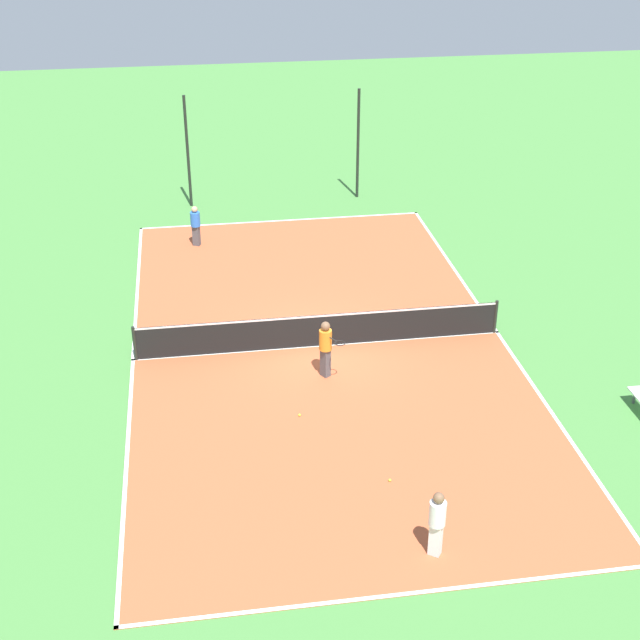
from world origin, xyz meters
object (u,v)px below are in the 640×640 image
at_px(player_near_white, 437,520).
at_px(tennis_ball_left_sideline, 299,415).
at_px(tennis_ball_near_net, 390,480).
at_px(fence_post_back_right, 358,144).
at_px(player_near_blue, 195,223).
at_px(player_center_orange, 326,345).
at_px(tennis_net, 320,329).
at_px(fence_post_back_left, 188,152).

xyz_separation_m(player_near_white, tennis_ball_left_sideline, (-2.18, 5.59, -0.89)).
xyz_separation_m(tennis_ball_near_net, fence_post_back_right, (2.89, 19.32, 2.27)).
bearing_deg(player_near_blue, player_center_orange, -45.28).
height_order(tennis_net, player_near_blue, player_near_blue).
height_order(player_near_white, player_near_blue, player_near_white).
distance_m(tennis_net, fence_post_back_right, 13.21).
xyz_separation_m(player_near_white, fence_post_back_left, (-4.62, 21.85, 1.38)).
distance_m(player_near_blue, fence_post_back_left, 4.53).
bearing_deg(tennis_ball_left_sideline, player_near_white, -68.73).
bearing_deg(player_center_orange, tennis_ball_near_net, -23.92).
distance_m(player_near_white, player_near_blue, 18.12).
distance_m(player_near_blue, tennis_ball_left_sideline, 12.21).
bearing_deg(fence_post_back_right, tennis_net, -105.73).
distance_m(player_center_orange, fence_post_back_right, 14.86).
bearing_deg(tennis_ball_left_sideline, tennis_ball_near_net, -59.92).
height_order(tennis_net, tennis_ball_left_sideline, tennis_net).
relative_size(player_center_orange, fence_post_back_right, 0.37).
xyz_separation_m(tennis_net, player_near_blue, (-3.45, 8.30, 0.32)).
bearing_deg(player_near_blue, fence_post_back_left, 117.56).
bearing_deg(player_near_white, fence_post_back_left, -41.88).
xyz_separation_m(tennis_ball_near_net, fence_post_back_left, (-4.21, 19.32, 2.27)).
height_order(tennis_net, fence_post_back_left, fence_post_back_left).
bearing_deg(tennis_ball_left_sideline, tennis_net, 73.06).
relative_size(tennis_ball_near_net, fence_post_back_right, 0.01).
distance_m(tennis_ball_left_sideline, fence_post_back_left, 16.60).
bearing_deg(tennis_ball_near_net, tennis_net, 95.59).
height_order(tennis_ball_left_sideline, fence_post_back_right, fence_post_back_right).
relative_size(tennis_ball_left_sideline, fence_post_back_left, 0.01).
relative_size(tennis_net, player_near_white, 6.80).
height_order(tennis_ball_near_net, fence_post_back_right, fence_post_back_right).
bearing_deg(player_center_orange, fence_post_back_left, 160.89).
xyz_separation_m(tennis_ball_left_sideline, tennis_ball_near_net, (1.77, -3.06, 0.00)).
height_order(player_near_blue, fence_post_back_left, fence_post_back_left).
height_order(tennis_net, fence_post_back_right, fence_post_back_right).
xyz_separation_m(tennis_net, player_near_white, (1.06, -9.25, 0.37)).
distance_m(player_near_white, tennis_ball_near_net, 2.72).
xyz_separation_m(player_center_orange, tennis_ball_near_net, (0.76, -4.97, -0.97)).
relative_size(player_center_orange, tennis_ball_near_net, 25.48).
bearing_deg(tennis_net, player_near_white, -83.43).
bearing_deg(tennis_net, player_center_orange, -93.46).
distance_m(tennis_ball_left_sideline, tennis_ball_near_net, 3.53).
bearing_deg(player_near_blue, tennis_ball_left_sideline, -52.65).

